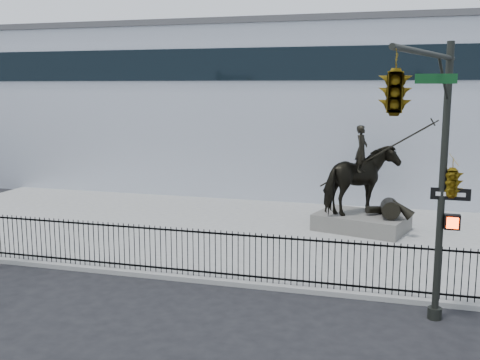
# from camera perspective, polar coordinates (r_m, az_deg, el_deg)

# --- Properties ---
(ground) EXTENTS (120.00, 120.00, 0.00)m
(ground) POSITION_cam_1_polar(r_m,az_deg,el_deg) (16.61, -6.21, -11.48)
(ground) COLOR black
(ground) RESTS_ON ground
(plaza) EXTENTS (30.00, 12.00, 0.15)m
(plaza) POSITION_cam_1_polar(r_m,az_deg,el_deg) (22.92, 0.35, -5.30)
(plaza) COLOR gray
(plaza) RESTS_ON ground
(building) EXTENTS (44.00, 14.00, 9.00)m
(building) POSITION_cam_1_polar(r_m,az_deg,el_deg) (34.89, 6.09, 7.12)
(building) COLOR silver
(building) RESTS_ON ground
(picket_fence) EXTENTS (22.10, 0.10, 1.50)m
(picket_fence) POSITION_cam_1_polar(r_m,az_deg,el_deg) (17.42, -4.72, -7.31)
(picket_fence) COLOR black
(picket_fence) RESTS_ON plaza
(statue_plinth) EXTENTS (4.00, 3.25, 0.65)m
(statue_plinth) POSITION_cam_1_polar(r_m,az_deg,el_deg) (23.40, 12.23, -4.19)
(statue_plinth) COLOR #5B5753
(statue_plinth) RESTS_ON plaza
(equestrian_statue) EXTENTS (4.32, 3.29, 3.79)m
(equestrian_statue) POSITION_cam_1_polar(r_m,az_deg,el_deg) (23.04, 12.54, -0.11)
(equestrian_statue) COLOR black
(equestrian_statue) RESTS_ON statue_plinth
(traffic_signal_right) EXTENTS (2.17, 6.86, 7.00)m
(traffic_signal_right) POSITION_cam_1_polar(r_m,az_deg,el_deg) (12.42, 18.43, 4.01)
(traffic_signal_right) COLOR black
(traffic_signal_right) RESTS_ON ground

